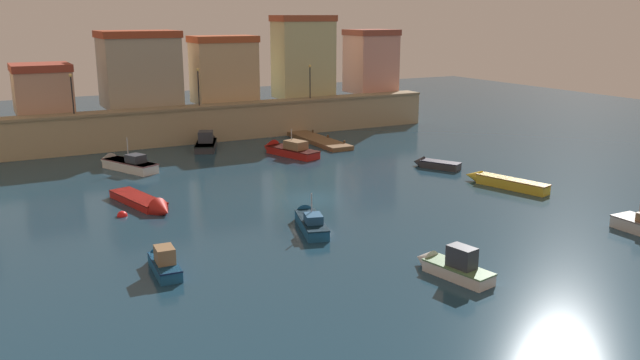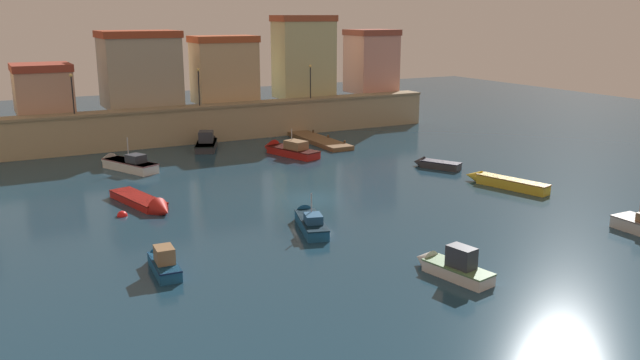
% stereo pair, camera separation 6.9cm
% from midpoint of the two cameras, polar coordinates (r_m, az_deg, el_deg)
% --- Properties ---
extents(ground_plane, '(142.31, 142.31, 0.00)m').
position_cam_midpoint_polar(ground_plane, '(46.95, -0.69, -1.68)').
color(ground_plane, '#19384C').
extents(quay_wall, '(53.79, 2.55, 3.76)m').
position_cam_midpoint_polar(quay_wall, '(69.06, -10.24, 4.87)').
color(quay_wall, tan).
rests_on(quay_wall, ground).
extents(old_town_backdrop, '(52.76, 6.00, 9.25)m').
position_cam_midpoint_polar(old_town_backdrop, '(71.49, -12.11, 9.50)').
color(old_town_backdrop, tan).
rests_on(old_town_backdrop, ground).
extents(pier_dock, '(2.38, 10.21, 0.70)m').
position_cam_midpoint_polar(pier_dock, '(67.70, -0.04, 3.46)').
color(pier_dock, brown).
rests_on(pier_dock, ground).
extents(quay_lamp_0, '(0.32, 0.32, 3.77)m').
position_cam_midpoint_polar(quay_lamp_0, '(65.83, -20.75, 7.55)').
color(quay_lamp_0, black).
rests_on(quay_lamp_0, quay_wall).
extents(quay_lamp_1, '(0.32, 0.32, 3.80)m').
position_cam_midpoint_polar(quay_lamp_1, '(68.47, -10.50, 8.46)').
color(quay_lamp_1, black).
rests_on(quay_lamp_1, quay_wall).
extents(quay_lamp_2, '(0.32, 0.32, 3.72)m').
position_cam_midpoint_polar(quay_lamp_2, '(73.35, -0.81, 9.03)').
color(quay_lamp_2, black).
rests_on(quay_lamp_2, quay_wall).
extents(moored_boat_1, '(3.02, 4.31, 1.12)m').
position_cam_midpoint_polar(moored_boat_1, '(57.30, 9.94, 1.39)').
color(moored_boat_1, '#333338').
rests_on(moored_boat_1, ground).
extents(moored_boat_2, '(2.93, 7.10, 1.05)m').
position_cam_midpoint_polar(moored_boat_2, '(52.08, 15.70, -0.15)').
color(moored_boat_2, gold).
rests_on(moored_boat_2, ground).
extents(moored_boat_3, '(1.38, 4.40, 1.67)m').
position_cam_midpoint_polar(moored_boat_3, '(35.10, -13.49, -6.86)').
color(moored_boat_3, '#195689').
rests_on(moored_boat_3, ground).
extents(moored_boat_4, '(4.39, 6.93, 3.20)m').
position_cam_midpoint_polar(moored_boat_4, '(58.35, -16.66, 1.39)').
color(moored_boat_4, white).
rests_on(moored_boat_4, ground).
extents(moored_boat_5, '(2.15, 4.80, 2.02)m').
position_cam_midpoint_polar(moored_boat_5, '(34.07, 11.29, -7.32)').
color(moored_boat_5, white).
rests_on(moored_boat_5, ground).
extents(moored_boat_6, '(3.19, 7.29, 1.49)m').
position_cam_midpoint_polar(moored_boat_6, '(46.45, -14.83, -1.97)').
color(moored_boat_6, red).
rests_on(moored_boat_6, ground).
extents(moored_boat_7, '(3.66, 7.14, 2.99)m').
position_cam_midpoint_polar(moored_boat_7, '(61.83, -2.88, 2.68)').
color(moored_boat_7, red).
rests_on(moored_boat_7, ground).
extents(moored_boat_8, '(2.89, 6.05, 2.64)m').
position_cam_midpoint_polar(moored_boat_8, '(40.89, -0.91, -3.50)').
color(moored_boat_8, '#195689').
rests_on(moored_boat_8, ground).
extents(moored_boat_9, '(4.04, 6.40, 2.29)m').
position_cam_midpoint_polar(moored_boat_9, '(66.11, -9.78, 3.27)').
color(moored_boat_9, '#333338').
rests_on(moored_boat_9, ground).
extents(mooring_buoy_0, '(0.68, 0.68, 0.68)m').
position_cam_midpoint_polar(mooring_buoy_0, '(44.99, -16.79, -3.02)').
color(mooring_buoy_0, red).
rests_on(mooring_buoy_0, ground).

